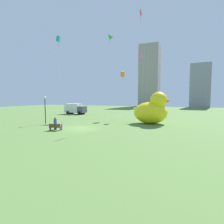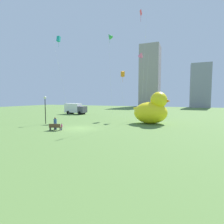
{
  "view_description": "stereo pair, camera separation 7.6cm",
  "coord_description": "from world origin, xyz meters",
  "px_view_note": "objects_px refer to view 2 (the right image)",
  "views": [
    {
      "loc": [
        13.58,
        -20.9,
        4.27
      ],
      "look_at": [
        3.71,
        3.05,
        2.22
      ],
      "focal_mm": 28.06,
      "sensor_mm": 36.0,
      "label": 1
    },
    {
      "loc": [
        13.65,
        -20.87,
        4.27
      ],
      "look_at": [
        3.71,
        3.05,
        2.22
      ],
      "focal_mm": 28.06,
      "sensor_mm": 36.0,
      "label": 2
    }
  ],
  "objects_px": {
    "person_child": "(62,126)",
    "kite_orange": "(123,74)",
    "kite_green": "(110,36)",
    "person_adult": "(55,123)",
    "kite_teal": "(59,40)",
    "kite_red": "(141,21)",
    "park_bench": "(55,127)",
    "lamppost": "(45,103)",
    "kite_pink": "(141,54)",
    "giant_inflatable_duck": "(152,110)",
    "box_truck": "(75,109)"
  },
  "relations": [
    {
      "from": "box_truck",
      "to": "lamppost",
      "type": "bearing_deg",
      "value": -71.15
    },
    {
      "from": "giant_inflatable_duck",
      "to": "kite_green",
      "type": "relative_size",
      "value": 0.32
    },
    {
      "from": "person_child",
      "to": "kite_orange",
      "type": "xyz_separation_m",
      "value": [
        2.84,
        16.67,
        8.84
      ]
    },
    {
      "from": "person_child",
      "to": "kite_red",
      "type": "xyz_separation_m",
      "value": [
        7.08,
        15.03,
        18.45
      ]
    },
    {
      "from": "kite_red",
      "to": "person_child",
      "type": "bearing_deg",
      "value": -115.22
    },
    {
      "from": "person_child",
      "to": "kite_pink",
      "type": "height_order",
      "value": "kite_pink"
    },
    {
      "from": "kite_green",
      "to": "kite_pink",
      "type": "relative_size",
      "value": 1.35
    },
    {
      "from": "lamppost",
      "to": "kite_teal",
      "type": "relative_size",
      "value": 0.26
    },
    {
      "from": "person_child",
      "to": "kite_green",
      "type": "relative_size",
      "value": 0.04
    },
    {
      "from": "person_child",
      "to": "kite_teal",
      "type": "height_order",
      "value": "kite_teal"
    },
    {
      "from": "kite_orange",
      "to": "person_adult",
      "type": "bearing_deg",
      "value": -102.86
    },
    {
      "from": "park_bench",
      "to": "giant_inflatable_duck",
      "type": "bearing_deg",
      "value": 46.51
    },
    {
      "from": "kite_green",
      "to": "kite_teal",
      "type": "bearing_deg",
      "value": -135.86
    },
    {
      "from": "park_bench",
      "to": "kite_green",
      "type": "height_order",
      "value": "kite_green"
    },
    {
      "from": "giant_inflatable_duck",
      "to": "kite_pink",
      "type": "distance_m",
      "value": 15.52
    },
    {
      "from": "person_adult",
      "to": "lamppost",
      "type": "relative_size",
      "value": 0.37
    },
    {
      "from": "lamppost",
      "to": "kite_green",
      "type": "xyz_separation_m",
      "value": [
        4.31,
        17.06,
        15.59
      ]
    },
    {
      "from": "person_adult",
      "to": "kite_red",
      "type": "bearing_deg",
      "value": 61.93
    },
    {
      "from": "lamppost",
      "to": "kite_orange",
      "type": "height_order",
      "value": "kite_orange"
    },
    {
      "from": "kite_red",
      "to": "kite_pink",
      "type": "relative_size",
      "value": 1.43
    },
    {
      "from": "kite_teal",
      "to": "kite_red",
      "type": "bearing_deg",
      "value": 8.33
    },
    {
      "from": "person_child",
      "to": "lamppost",
      "type": "height_order",
      "value": "lamppost"
    },
    {
      "from": "park_bench",
      "to": "kite_teal",
      "type": "distance_m",
      "value": 23.11
    },
    {
      "from": "person_child",
      "to": "kite_pink",
      "type": "bearing_deg",
      "value": 73.47
    },
    {
      "from": "park_bench",
      "to": "box_truck",
      "type": "distance_m",
      "value": 24.24
    },
    {
      "from": "park_bench",
      "to": "person_adult",
      "type": "bearing_deg",
      "value": 127.09
    },
    {
      "from": "person_child",
      "to": "kite_teal",
      "type": "relative_size",
      "value": 0.05
    },
    {
      "from": "kite_green",
      "to": "kite_pink",
      "type": "height_order",
      "value": "kite_green"
    },
    {
      "from": "giant_inflatable_duck",
      "to": "kite_red",
      "type": "height_order",
      "value": "kite_red"
    },
    {
      "from": "giant_inflatable_duck",
      "to": "person_child",
      "type": "bearing_deg",
      "value": -133.4
    },
    {
      "from": "kite_red",
      "to": "kite_green",
      "type": "xyz_separation_m",
      "value": [
        -8.97,
        5.65,
        0.11
      ]
    },
    {
      "from": "lamppost",
      "to": "kite_pink",
      "type": "relative_size",
      "value": 0.31
    },
    {
      "from": "person_adult",
      "to": "kite_orange",
      "type": "height_order",
      "value": "kite_orange"
    },
    {
      "from": "box_truck",
      "to": "kite_green",
      "type": "bearing_deg",
      "value": -0.34
    },
    {
      "from": "box_truck",
      "to": "kite_teal",
      "type": "xyz_separation_m",
      "value": [
        1.7,
        -8.26,
        15.41
      ]
    },
    {
      "from": "park_bench",
      "to": "giant_inflatable_duck",
      "type": "xyz_separation_m",
      "value": [
        10.7,
        11.28,
        1.79
      ]
    },
    {
      "from": "kite_red",
      "to": "kite_green",
      "type": "distance_m",
      "value": 10.6
    },
    {
      "from": "lamppost",
      "to": "kite_teal",
      "type": "bearing_deg",
      "value": 115.05
    },
    {
      "from": "box_truck",
      "to": "kite_green",
      "type": "xyz_separation_m",
      "value": [
        10.16,
        -0.06,
        17.61
      ]
    },
    {
      "from": "kite_red",
      "to": "lamppost",
      "type": "bearing_deg",
      "value": -139.32
    },
    {
      "from": "box_truck",
      "to": "kite_red",
      "type": "xyz_separation_m",
      "value": [
        19.12,
        -5.71,
        17.5
      ]
    },
    {
      "from": "person_adult",
      "to": "kite_red",
      "type": "height_order",
      "value": "kite_red"
    },
    {
      "from": "kite_pink",
      "to": "lamppost",
      "type": "bearing_deg",
      "value": -126.45
    },
    {
      "from": "person_adult",
      "to": "kite_teal",
      "type": "xyz_separation_m",
      "value": [
        -9.35,
        12.58,
        15.91
      ]
    },
    {
      "from": "kite_teal",
      "to": "kite_orange",
      "type": "relative_size",
      "value": 1.75
    },
    {
      "from": "lamppost",
      "to": "kite_pink",
      "type": "distance_m",
      "value": 22.97
    },
    {
      "from": "giant_inflatable_duck",
      "to": "lamppost",
      "type": "bearing_deg",
      "value": -156.58
    },
    {
      "from": "giant_inflatable_duck",
      "to": "box_truck",
      "type": "distance_m",
      "value": 24.33
    },
    {
      "from": "person_child",
      "to": "kite_red",
      "type": "relative_size",
      "value": 0.04
    },
    {
      "from": "park_bench",
      "to": "kite_green",
      "type": "bearing_deg",
      "value": 93.43
    }
  ]
}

